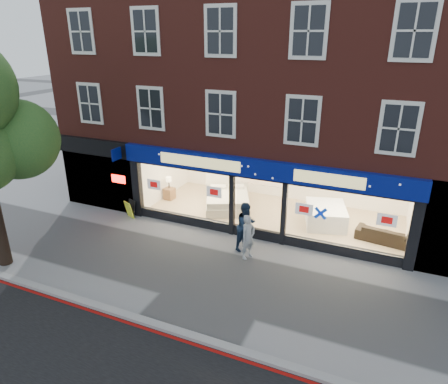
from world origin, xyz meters
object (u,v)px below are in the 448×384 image
Objects in this scene: sofa at (384,234)px; a_board at (130,209)px; pedestrian_blue at (246,226)px; display_bed at (227,199)px; mattress_stack at (326,215)px; pedestrian_grey at (248,237)px.

a_board is (-10.32, -1.89, -0.01)m from sofa.
sofa is 1.10× the size of pedestrian_blue.
sofa is at bearing -29.80° from display_bed.
sofa is at bearing 33.59° from a_board.
a_board is 5.68m from pedestrian_blue.
mattress_stack is 1.15× the size of sofa.
pedestrian_grey is (-4.41, -3.03, 0.43)m from sofa.
sofa is 5.33m from pedestrian_blue.
mattress_stack reaches higher than sofa.
sofa is 5.37m from pedestrian_grey.
display_bed reaches higher than mattress_stack.
pedestrian_grey is (-2.08, -3.70, 0.34)m from mattress_stack.
pedestrian_blue reaches higher than pedestrian_grey.
sofa is (6.77, -0.63, -0.08)m from display_bed.
pedestrian_blue is at bearing 35.72° from sofa.
display_bed is 4.43m from mattress_stack.
pedestrian_grey is at bearing 42.65° from sofa.
a_board is 6.04m from pedestrian_grey.
mattress_stack is at bearing 40.94° from a_board.
pedestrian_grey is at bearing -133.73° from pedestrian_blue.
sofa is 1.23× the size of pedestrian_grey.
a_board is at bearing -169.20° from display_bed.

